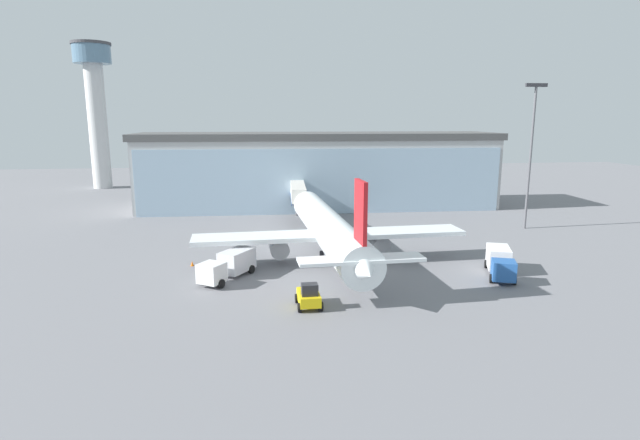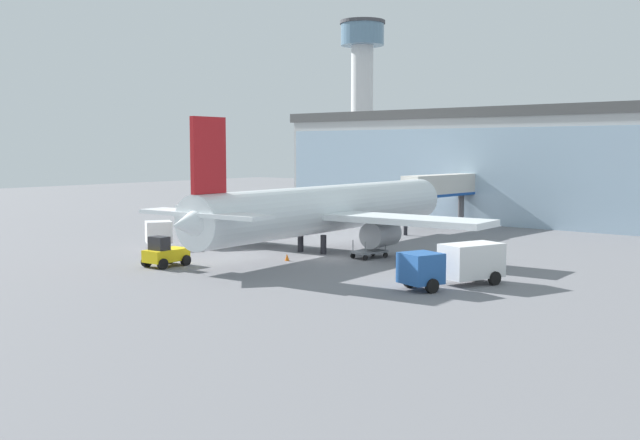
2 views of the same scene
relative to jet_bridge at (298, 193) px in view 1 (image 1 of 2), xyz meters
The scene contains 12 objects.
ground 27.21m from the jet_bridge, 79.33° to the right, with size 240.00×240.00×0.00m, color slate.
terminal_building 13.91m from the jet_bridge, 68.78° to the left, with size 65.15×16.88×13.54m.
jet_bridge is the anchor object (origin of this frame).
control_tower 63.44m from the jet_bridge, 133.37° to the left, with size 8.57×8.57×32.75m.
apron_light_mast 35.37m from the jet_bridge, 16.82° to the right, with size 3.20×0.40×20.97m.
airplane 22.75m from the jet_bridge, 86.15° to the right, with size 30.90×36.18×11.00m.
catering_truck 29.93m from the jet_bridge, 108.87° to the right, with size 5.88×7.29×2.65m.
fuel_truck 36.02m from the jet_bridge, 59.22° to the right, with size 4.60×7.61×2.65m.
baggage_cart 25.54m from the jet_bridge, 73.64° to the right, with size 2.14×3.07×1.50m.
pushback_tug 37.44m from the jet_bridge, 93.75° to the right, with size 2.20×3.23×2.30m.
safety_cone_nose 29.80m from the jet_bridge, 84.50° to the right, with size 0.36×0.36×0.55m, color orange.
safety_cone_wingtip 27.40m from the jet_bridge, 121.01° to the right, with size 0.36×0.36×0.55m, color orange.
Camera 1 is at (-11.90, -51.59, 16.16)m, focal length 28.00 mm.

